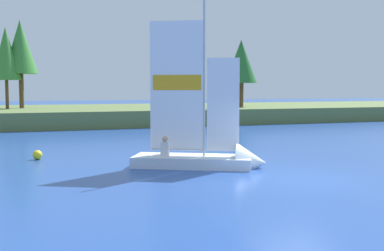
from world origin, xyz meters
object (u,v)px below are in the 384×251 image
object	(u,v)px
shoreline_tree_centre	(20,47)
sailboat	(215,155)
channel_buoy	(37,155)
shoreline_tree_midleft	(6,54)
shoreline_tree_midright	(241,62)

from	to	relation	value
shoreline_tree_centre	sailboat	world-z (taller)	shoreline_tree_centre
sailboat	channel_buoy	xyz separation A→B (m)	(-5.81, 3.98, -0.24)
shoreline_tree_midleft	sailboat	world-z (taller)	shoreline_tree_midleft
shoreline_tree_centre	shoreline_tree_midleft	bearing A→B (deg)	-152.07
sailboat	channel_buoy	bearing A→B (deg)	173.86
shoreline_tree_midleft	shoreline_tree_midright	xyz separation A→B (m)	(18.67, -2.82, -0.41)
channel_buoy	sailboat	bearing A→B (deg)	-34.44
shoreline_tree_centre	shoreline_tree_midright	distance (m)	17.96
shoreline_tree_midright	sailboat	bearing A→B (deg)	-117.99
sailboat	shoreline_tree_midleft	bearing A→B (deg)	135.12
shoreline_tree_midleft	shoreline_tree_midright	distance (m)	18.89
shoreline_tree_midleft	sailboat	bearing A→B (deg)	-73.18
shoreline_tree_midleft	shoreline_tree_centre	distance (m)	1.33
shoreline_tree_centre	sailboat	bearing A→B (deg)	-75.83
shoreline_tree_midleft	shoreline_tree_centre	xyz separation A→B (m)	(1.06, 0.56, 0.56)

